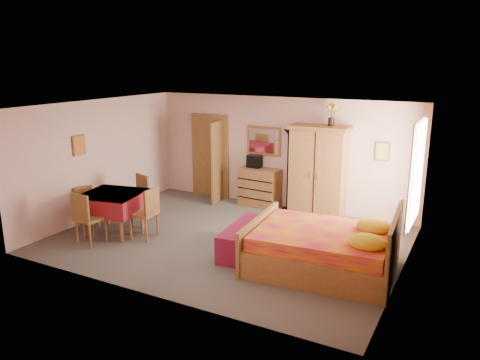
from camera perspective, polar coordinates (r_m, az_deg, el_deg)
The scene contains 23 objects.
floor at distance 9.26m, azimuth -1.43°, elevation -7.25°, with size 6.50×6.50×0.00m, color #67615B.
ceiling at distance 8.64m, azimuth -1.54°, elevation 8.98°, with size 6.50×6.50×0.00m, color brown.
wall_back at distance 11.06m, azimuth 4.90°, elevation 3.33°, with size 6.50×0.10×2.60m, color beige.
wall_front at distance 6.88m, azimuth -11.78°, elevation -3.84°, with size 6.50×0.10×2.60m, color beige.
wall_left at distance 10.80m, azimuth -16.69°, elevation 2.50°, with size 0.10×5.00×2.60m, color beige.
wall_right at distance 7.85m, azimuth 19.68°, elevation -2.12°, with size 0.10×5.00×2.60m, color beige.
doorway at distance 11.94m, azimuth -3.60°, elevation 2.85°, with size 1.06×0.12×2.15m, color #9E6B35.
window at distance 8.97m, azimuth 20.69°, elevation 0.80°, with size 0.08×1.40×1.95m, color white.
picture_left at distance 10.30m, azimuth -19.06°, elevation 4.03°, with size 0.04×0.32×0.42m, color orange.
picture_back at distance 10.31m, azimuth 16.98°, elevation 3.35°, with size 0.30×0.04×0.40m, color #D8BF59.
chest_of_drawers at distance 11.22m, azimuth 2.41°, elevation -0.88°, with size 0.97×0.49×0.92m, color #A46A37.
wall_mirror at distance 11.17m, azimuth 2.94°, elevation 4.78°, with size 0.88×0.05×0.69m, color silver.
stereo at distance 11.20m, azimuth 1.77°, elevation 2.31°, with size 0.32×0.24×0.30m, color black.
floor_lamp at distance 10.86m, azimuth 5.82°, elevation 1.21°, with size 0.24×0.24×1.90m, color black.
wardrobe at distance 10.48m, azimuth 9.50°, elevation 1.02°, with size 1.31×0.67×2.05m, color #AD703A.
sunflower_vase at distance 10.24m, azimuth 11.10°, elevation 7.86°, with size 0.20×0.20×0.49m, color yellow.
bed at distance 7.96m, azimuth 10.02°, elevation -6.93°, with size 2.39×1.88×1.10m, color #CA1344.
bench at distance 8.61m, azimuth 0.71°, elevation -7.16°, with size 0.56×1.51×0.50m, color maroon.
dining_table at distance 9.83m, azimuth -15.16°, elevation -3.89°, with size 1.13×1.13×0.83m, color maroon.
chair_south at distance 9.36m, azimuth -17.78°, elevation -4.39°, with size 0.47×0.47×1.03m, color #915E31.
chair_north at distance 10.27m, azimuth -12.73°, elevation -2.35°, with size 0.47×0.47×1.03m, color #9D6A35.
chair_west at distance 10.30m, azimuth -18.11°, elevation -3.20°, with size 0.39×0.39×0.85m, color #A97939.
chair_east at distance 9.38m, azimuth -11.69°, elevation -3.94°, with size 0.46×0.46×1.02m, color #A66B38.
Camera 1 is at (4.24, -7.49, 3.43)m, focal length 35.00 mm.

